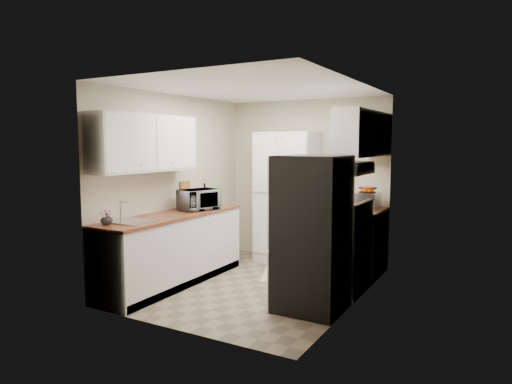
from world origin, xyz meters
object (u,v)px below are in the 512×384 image
pantry_cabinet (286,198)px  wine_bottle (205,195)px  toaster_oven (367,201)px  microwave (199,200)px  electric_range (339,252)px  refrigerator (312,233)px

pantry_cabinet → wine_bottle: (-0.93, -0.85, 0.07)m
toaster_oven → pantry_cabinet: bearing=176.9°
pantry_cabinet → microwave: pantry_cabinet is taller
pantry_cabinet → electric_range: 1.58m
electric_range → microwave: 2.01m
wine_bottle → toaster_oven: wine_bottle is taller
microwave → refrigerator: bearing=-85.2°
refrigerator → electric_range: bearing=87.5°
pantry_cabinet → refrigerator: pantry_cabinet is taller
electric_range → refrigerator: 0.88m
wine_bottle → refrigerator: bearing=-22.9°
refrigerator → toaster_oven: 1.67m
pantry_cabinet → toaster_oven: size_ratio=4.96×
refrigerator → toaster_oven: bearing=85.5°
refrigerator → toaster_oven: size_ratio=4.22×
electric_range → toaster_oven: bearing=83.6°
refrigerator → wine_bottle: 2.26m
refrigerator → pantry_cabinet: bearing=123.5°
electric_range → toaster_oven: (0.10, 0.85, 0.56)m
toaster_oven → electric_range: bearing=-96.3°
electric_range → wine_bottle: size_ratio=3.80×
refrigerator → microwave: refrigerator is taller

